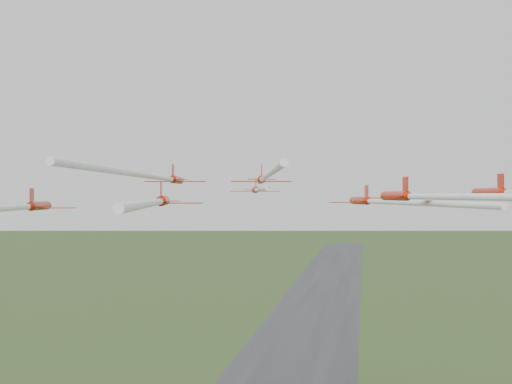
# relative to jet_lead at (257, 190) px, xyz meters

# --- Properties ---
(runway) EXTENTS (38.00, 900.00, 0.04)m
(runway) POSITION_rel_jet_lead_xyz_m (-4.84, 191.39, -51.56)
(runway) COLOR #333335
(runway) RESTS_ON ground
(jet_lead) EXTENTS (12.21, 47.56, 2.50)m
(jet_lead) POSITION_rel_jet_lead_xyz_m (0.00, 0.00, 0.00)
(jet_lead) COLOR #B41C06
(jet_row2_left) EXTENTS (12.83, 67.28, 2.72)m
(jet_row2_left) POSITION_rel_jet_lead_xyz_m (-9.66, -20.31, 1.44)
(jet_row2_left) COLOR #B41C06
(jet_row2_right) EXTENTS (16.81, 54.03, 2.82)m
(jet_row2_right) POSITION_rel_jet_lead_xyz_m (18.50, -11.92, -1.67)
(jet_row2_right) COLOR #B41C06
(jet_row3_left) EXTENTS (17.59, 62.72, 2.85)m
(jet_row3_left) POSITION_rel_jet_lead_xyz_m (-22.49, -34.82, -2.24)
(jet_row3_left) COLOR #B41C06
(jet_row3_mid) EXTENTS (13.12, 57.01, 2.38)m
(jet_row3_mid) POSITION_rel_jet_lead_xyz_m (5.09, -28.57, 1.16)
(jet_row3_mid) COLOR #B41C06
(jet_row4_left) EXTENTS (14.12, 46.90, 2.65)m
(jet_row4_left) POSITION_rel_jet_lead_xyz_m (-3.43, -41.34, -1.46)
(jet_row4_left) COLOR #B41C06
(jet_row4_right) EXTENTS (14.88, 46.01, 2.45)m
(jet_row4_right) POSITION_rel_jet_lead_xyz_m (22.03, -40.46, -0.91)
(jet_row4_right) COLOR #B41C06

